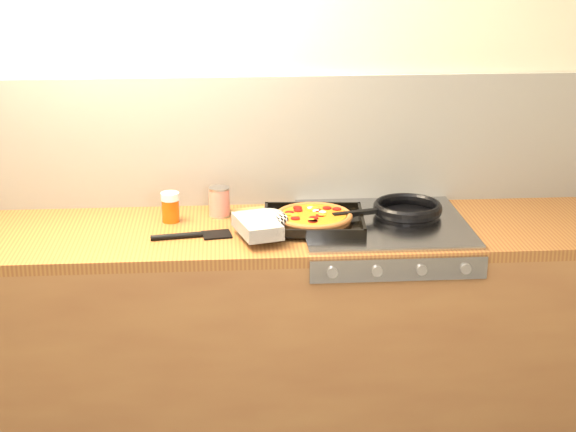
{
  "coord_description": "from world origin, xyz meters",
  "views": [
    {
      "loc": [
        -0.12,
        -1.9,
        1.97
      ],
      "look_at": [
        0.1,
        1.08,
        0.95
      ],
      "focal_mm": 55.0,
      "sensor_mm": 36.0,
      "label": 1
    }
  ],
  "objects": [
    {
      "name": "black_spatula",
      "position": [
        -0.24,
        1.02,
        0.91
      ],
      "size": [
        0.29,
        0.1,
        0.02
      ],
      "color": "black",
      "rests_on": "counter_run"
    },
    {
      "name": "frying_pan",
      "position": [
        0.54,
        1.15,
        0.94
      ],
      "size": [
        0.45,
        0.31,
        0.04
      ],
      "color": "black",
      "rests_on": "stovetop"
    },
    {
      "name": "pizza_on_tray",
      "position": [
        0.14,
        1.07,
        0.94
      ],
      "size": [
        0.49,
        0.41,
        0.06
      ],
      "color": "black",
      "rests_on": "stovetop"
    },
    {
      "name": "wooden_spoon",
      "position": [
        0.03,
        1.3,
        0.91
      ],
      "size": [
        0.3,
        0.08,
        0.02
      ],
      "color": "#9D7A42",
      "rests_on": "counter_run"
    },
    {
      "name": "room_shell",
      "position": [
        0.0,
        1.39,
        1.15
      ],
      "size": [
        3.2,
        3.2,
        3.2
      ],
      "color": "white",
      "rests_on": "ground"
    },
    {
      "name": "counter_run",
      "position": [
        0.0,
        1.1,
        0.45
      ],
      "size": [
        3.2,
        0.62,
        0.9
      ],
      "color": "olive",
      "rests_on": "ground"
    },
    {
      "name": "tomato_can",
      "position": [
        -0.15,
        1.25,
        0.96
      ],
      "size": [
        0.09,
        0.09,
        0.11
      ],
      "color": "#AA120D",
      "rests_on": "counter_run"
    },
    {
      "name": "stovetop",
      "position": [
        0.45,
        1.1,
        0.91
      ],
      "size": [
        0.6,
        0.56,
        0.02
      ],
      "primitive_type": "cube",
      "color": "#97979C",
      "rests_on": "counter_run"
    },
    {
      "name": "juice_glass",
      "position": [
        -0.32,
        1.2,
        0.96
      ],
      "size": [
        0.08,
        0.08,
        0.11
      ],
      "color": "#C54A0B",
      "rests_on": "counter_run"
    }
  ]
}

